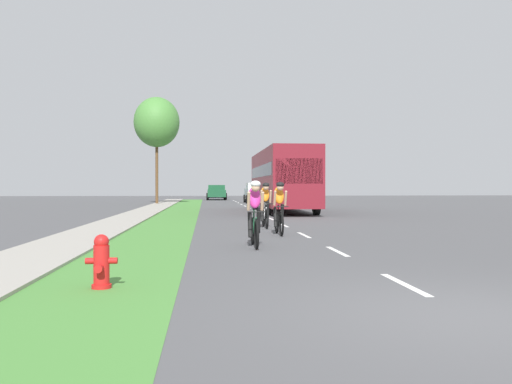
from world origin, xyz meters
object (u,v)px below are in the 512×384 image
object	(u,v)px
bus_maroon	(282,177)
suv_white	(257,192)
fire_hydrant_red	(101,262)
sedan_blue	(216,192)
cyclist_lead	(255,213)
pickup_dark_green	(216,192)
cyclist_trailing	(279,208)
street_tree_far	(157,122)
cyclist_distant	(265,205)

from	to	relation	value
bus_maroon	suv_white	distance (m)	16.87
fire_hydrant_red	sedan_blue	xyz separation A→B (m)	(2.76, 62.71, 0.40)
cyclist_lead	suv_white	size ratio (longest dim) A/B	0.37
suv_white	pickup_dark_green	distance (m)	12.15
cyclist_trailing	suv_white	distance (m)	31.67
suv_white	street_tree_far	size ratio (longest dim) A/B	0.53
cyclist_distant	bus_maroon	distance (m)	12.33
pickup_dark_green	street_tree_far	distance (m)	16.23
cyclist_lead	cyclist_distant	bearing A→B (deg)	81.18
bus_maroon	street_tree_far	world-z (taller)	street_tree_far
cyclist_trailing	suv_white	xyz separation A→B (m)	(2.35, 31.58, 0.14)
bus_maroon	cyclist_lead	bearing A→B (deg)	-100.21
cyclist_distant	bus_maroon	bearing A→B (deg)	79.11
pickup_dark_green	sedan_blue	distance (m)	11.40
cyclist_lead	cyclist_distant	world-z (taller)	same
cyclist_distant	pickup_dark_green	size ratio (longest dim) A/B	0.34
suv_white	cyclist_distant	bearing A→B (deg)	-94.89
cyclist_distant	bus_maroon	xyz separation A→B (m)	(2.32, 12.05, 1.17)
cyclist_distant	pickup_dark_green	bearing A→B (deg)	91.27
sedan_blue	street_tree_far	world-z (taller)	street_tree_far
cyclist_trailing	suv_white	world-z (taller)	suv_white
street_tree_far	sedan_blue	bearing A→B (deg)	78.13
bus_maroon	street_tree_far	xyz separation A→B (m)	(-8.46, 14.36, 4.83)
cyclist_lead	cyclist_trailing	distance (m)	3.34
cyclist_distant	suv_white	xyz separation A→B (m)	(2.47, 28.89, 0.14)
cyclist_trailing	suv_white	bearing A→B (deg)	85.74
sedan_blue	cyclist_distant	bearing A→B (deg)	-89.15
suv_white	street_tree_far	bearing A→B (deg)	-163.94
cyclist_lead	fire_hydrant_red	bearing A→B (deg)	-118.15
suv_white	street_tree_far	xyz separation A→B (m)	(-8.61, -2.48, 5.86)
fire_hydrant_red	cyclist_trailing	bearing A→B (deg)	65.68
cyclist_distant	pickup_dark_green	distance (m)	40.57
cyclist_trailing	pickup_dark_green	world-z (taller)	pickup_dark_green
pickup_dark_green	sedan_blue	size ratio (longest dim) A/B	1.19
pickup_dark_green	sedan_blue	world-z (taller)	pickup_dark_green
pickup_dark_green	cyclist_distant	bearing A→B (deg)	-88.73
pickup_dark_green	cyclist_lead	bearing A→B (deg)	-90.01
cyclist_lead	cyclist_distant	distance (m)	5.93
fire_hydrant_red	street_tree_far	size ratio (longest dim) A/B	0.09
pickup_dark_green	sedan_blue	xyz separation A→B (m)	(0.13, 11.40, -0.06)
suv_white	street_tree_far	distance (m)	10.71
cyclist_lead	bus_maroon	world-z (taller)	bus_maroon
cyclist_lead	pickup_dark_green	size ratio (longest dim) A/B	0.34
cyclist_trailing	street_tree_far	distance (m)	30.36
suv_white	pickup_dark_green	bearing A→B (deg)	106.13
fire_hydrant_red	suv_white	xyz separation A→B (m)	(6.00, 39.65, 0.58)
cyclist_distant	suv_white	size ratio (longest dim) A/B	0.37
cyclist_lead	pickup_dark_green	world-z (taller)	pickup_dark_green
pickup_dark_green	suv_white	bearing A→B (deg)	-73.87
fire_hydrant_red	cyclist_lead	world-z (taller)	cyclist_lead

